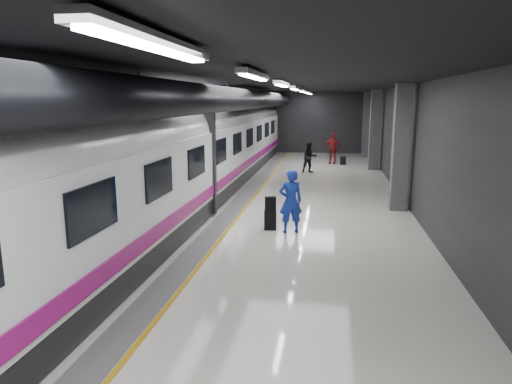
{
  "coord_description": "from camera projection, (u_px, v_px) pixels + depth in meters",
  "views": [
    {
      "loc": [
        2.06,
        -14.82,
        3.92
      ],
      "look_at": [
        0.08,
        -2.59,
        1.42
      ],
      "focal_mm": 32.0,
      "sensor_mm": 36.0,
      "label": 1
    }
  ],
  "objects": [
    {
      "name": "ground",
      "position": [
        266.0,
        218.0,
        15.43
      ],
      "size": [
        40.0,
        40.0,
        0.0
      ],
      "primitive_type": "plane",
      "color": "silver",
      "rests_on": "ground"
    },
    {
      "name": "suitcase_far",
      "position": [
        343.0,
        161.0,
        28.11
      ],
      "size": [
        0.35,
        0.23,
        0.5
      ],
      "primitive_type": "cube",
      "rotation": [
        0.0,
        0.0,
        0.02
      ],
      "color": "black",
      "rests_on": "ground"
    },
    {
      "name": "shoulder_bag",
      "position": [
        270.0,
        204.0,
        13.89
      ],
      "size": [
        0.36,
        0.25,
        0.44
      ],
      "primitive_type": "cube",
      "rotation": [
        0.0,
        0.0,
        0.26
      ],
      "color": "black",
      "rests_on": "suitcase_main"
    },
    {
      "name": "platform_hall",
      "position": [
        262.0,
        111.0,
        15.7
      ],
      "size": [
        10.02,
        40.02,
        4.51
      ],
      "color": "black",
      "rests_on": "ground"
    },
    {
      "name": "train",
      "position": [
        172.0,
        155.0,
        15.53
      ],
      "size": [
        3.05,
        38.0,
        4.05
      ],
      "color": "black",
      "rests_on": "ground"
    },
    {
      "name": "traveler_main",
      "position": [
        291.0,
        201.0,
        13.58
      ],
      "size": [
        0.81,
        0.65,
        1.93
      ],
      "primitive_type": "imported",
      "rotation": [
        0.0,
        0.0,
        3.45
      ],
      "color": "blue",
      "rests_on": "ground"
    },
    {
      "name": "suitcase_main",
      "position": [
        270.0,
        220.0,
        14.01
      ],
      "size": [
        0.4,
        0.28,
        0.61
      ],
      "primitive_type": "cube",
      "rotation": [
        0.0,
        0.0,
        0.13
      ],
      "color": "black",
      "rests_on": "ground"
    },
    {
      "name": "traveler_far_b",
      "position": [
        333.0,
        148.0,
        28.44
      ],
      "size": [
        1.21,
        0.72,
        1.94
      ],
      "primitive_type": "imported",
      "rotation": [
        0.0,
        0.0,
        -0.22
      ],
      "color": "maroon",
      "rests_on": "ground"
    },
    {
      "name": "traveler_far_a",
      "position": [
        309.0,
        157.0,
        24.93
      ],
      "size": [
        1.01,
        0.9,
        1.72
      ],
      "primitive_type": "imported",
      "rotation": [
        0.0,
        0.0,
        0.35
      ],
      "color": "black",
      "rests_on": "ground"
    }
  ]
}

